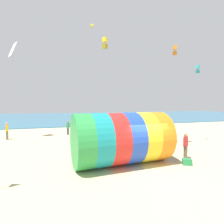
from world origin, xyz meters
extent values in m
plane|color=#CCBA8C|center=(0.00, 0.00, 0.00)|extent=(120.00, 120.00, 0.00)
cube|color=teal|center=(0.00, 38.46, 0.05)|extent=(120.00, 40.00, 0.10)
cylinder|color=green|center=(-3.62, 0.79, 1.56)|extent=(1.19, 3.18, 3.12)
cylinder|color=teal|center=(-2.66, 0.87, 1.56)|extent=(1.19, 3.18, 3.12)
cylinder|color=red|center=(-1.71, 0.94, 1.56)|extent=(1.19, 3.18, 3.12)
cylinder|color=blue|center=(-0.76, 1.01, 1.56)|extent=(1.19, 3.18, 3.12)
cylinder|color=yellow|center=(0.20, 1.08, 1.56)|extent=(1.19, 3.18, 3.12)
cylinder|color=orange|center=(1.15, 1.15, 1.56)|extent=(1.19, 3.18, 3.12)
cylinder|color=black|center=(1.65, 1.19, 1.56)|extent=(0.27, 2.87, 2.87)
cylinder|color=#726651|center=(3.12, 0.56, 0.43)|extent=(0.24, 0.24, 0.85)
cube|color=red|center=(3.12, 0.56, 1.17)|extent=(0.42, 0.39, 0.64)
sphere|color=tan|center=(3.12, 0.56, 1.63)|extent=(0.23, 0.23, 0.23)
cube|color=white|center=(-9.30, 10.90, 9.11)|extent=(1.06, 1.23, 1.47)
cylinder|color=gray|center=(-9.30, 10.90, 8.03)|extent=(0.03, 0.03, 1.57)
cube|color=orange|center=(4.34, 3.58, 8.29)|extent=(0.38, 0.38, 0.30)
cube|color=#8F4F12|center=(4.34, 3.58, 7.83)|extent=(0.38, 0.38, 0.30)
cylinder|color=black|center=(4.34, 3.58, 8.06)|extent=(0.02, 0.02, 0.81)
ellipsoid|color=yellow|center=(-0.29, 16.66, 14.95)|extent=(0.75, 1.08, 0.41)
cube|color=olive|center=(-0.29, 16.66, 14.74)|extent=(0.07, 0.14, 0.25)
cube|color=yellow|center=(1.11, 14.37, 12.29)|extent=(0.77, 0.77, 0.58)
cube|color=olive|center=(1.11, 14.37, 11.41)|extent=(0.77, 0.77, 0.58)
cylinder|color=black|center=(1.11, 14.37, 11.85)|extent=(0.02, 0.02, 1.56)
cube|color=#2DB2C6|center=(7.43, 4.40, 7.04)|extent=(0.32, 0.32, 0.27)
cube|color=#1B6B77|center=(7.43, 4.40, 6.63)|extent=(0.32, 0.32, 0.27)
cylinder|color=black|center=(7.43, 4.40, 6.83)|extent=(0.02, 0.02, 0.73)
cylinder|color=#383D56|center=(-0.68, 8.06, 0.38)|extent=(0.24, 0.24, 0.77)
cube|color=#2D4CA5|center=(-0.68, 8.06, 1.05)|extent=(0.36, 0.42, 0.57)
sphere|color=#9E7051|center=(-0.68, 8.06, 1.46)|extent=(0.21, 0.21, 0.21)
cylinder|color=#383D56|center=(-3.99, 11.98, 0.40)|extent=(0.24, 0.24, 0.80)
cube|color=#338C4C|center=(-3.99, 11.98, 1.10)|extent=(0.38, 0.42, 0.60)
sphere|color=#9E7051|center=(-3.99, 11.98, 1.53)|extent=(0.22, 0.22, 0.22)
cylinder|color=#726651|center=(-10.02, 10.87, 0.43)|extent=(0.24, 0.24, 0.86)
cube|color=yellow|center=(-10.02, 10.87, 1.19)|extent=(0.29, 0.40, 0.65)
sphere|color=tan|center=(-10.02, 10.87, 1.64)|extent=(0.23, 0.23, 0.23)
cube|color=#268C4C|center=(2.48, -0.37, 0.18)|extent=(0.63, 0.56, 0.36)
camera|label=1|loc=(-4.74, -8.97, 3.69)|focal=28.00mm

